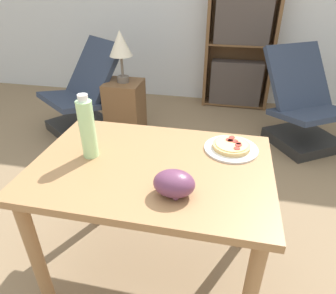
{
  "coord_description": "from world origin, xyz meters",
  "views": [
    {
      "loc": [
        0.2,
        -1.17,
        1.46
      ],
      "look_at": [
        -0.03,
        -0.06,
        0.79
      ],
      "focal_mm": 32.0,
      "sensor_mm": 36.0,
      "label": 1
    }
  ],
  "objects_px": {
    "pizza_on_plate": "(231,147)",
    "lounge_chair_near": "(83,104)",
    "drink_bottle": "(87,128)",
    "table_lamp": "(120,46)",
    "bookshelf": "(240,50)",
    "grape_bunch": "(174,183)",
    "side_table": "(125,109)",
    "lounge_chair_far": "(303,115)"
  },
  "relations": [
    {
      "from": "pizza_on_plate",
      "to": "grape_bunch",
      "type": "height_order",
      "value": "grape_bunch"
    },
    {
      "from": "drink_bottle",
      "to": "side_table",
      "type": "distance_m",
      "value": 1.7
    },
    {
      "from": "drink_bottle",
      "to": "lounge_chair_near",
      "type": "bearing_deg",
      "value": 118.87
    },
    {
      "from": "side_table",
      "to": "table_lamp",
      "type": "height_order",
      "value": "table_lamp"
    },
    {
      "from": "grape_bunch",
      "to": "lounge_chair_near",
      "type": "bearing_deg",
      "value": 126.27
    },
    {
      "from": "pizza_on_plate",
      "to": "table_lamp",
      "type": "relative_size",
      "value": 0.54
    },
    {
      "from": "bookshelf",
      "to": "table_lamp",
      "type": "distance_m",
      "value": 1.5
    },
    {
      "from": "side_table",
      "to": "table_lamp",
      "type": "distance_m",
      "value": 0.61
    },
    {
      "from": "pizza_on_plate",
      "to": "lounge_chair_near",
      "type": "relative_size",
      "value": 0.26
    },
    {
      "from": "drink_bottle",
      "to": "bookshelf",
      "type": "xyz_separation_m",
      "value": [
        0.66,
        2.57,
        -0.19
      ]
    },
    {
      "from": "drink_bottle",
      "to": "lounge_chair_near",
      "type": "distance_m",
      "value": 1.87
    },
    {
      "from": "lounge_chair_far",
      "to": "table_lamp",
      "type": "relative_size",
      "value": 2.04
    },
    {
      "from": "drink_bottle",
      "to": "table_lamp",
      "type": "height_order",
      "value": "drink_bottle"
    },
    {
      "from": "grape_bunch",
      "to": "drink_bottle",
      "type": "bearing_deg",
      "value": 155.61
    },
    {
      "from": "table_lamp",
      "to": "grape_bunch",
      "type": "bearing_deg",
      "value": -64.58
    },
    {
      "from": "grape_bunch",
      "to": "lounge_chair_far",
      "type": "height_order",
      "value": "lounge_chair_far"
    },
    {
      "from": "table_lamp",
      "to": "drink_bottle",
      "type": "bearing_deg",
      "value": -75.47
    },
    {
      "from": "side_table",
      "to": "grape_bunch",
      "type": "bearing_deg",
      "value": -64.58
    },
    {
      "from": "grape_bunch",
      "to": "side_table",
      "type": "xyz_separation_m",
      "value": [
        -0.83,
        1.74,
        -0.5
      ]
    },
    {
      "from": "bookshelf",
      "to": "lounge_chair_far",
      "type": "bearing_deg",
      "value": -53.33
    },
    {
      "from": "drink_bottle",
      "to": "table_lamp",
      "type": "distance_m",
      "value": 1.6
    },
    {
      "from": "lounge_chair_near",
      "to": "table_lamp",
      "type": "xyz_separation_m",
      "value": [
        0.46,
        -0.01,
        0.6
      ]
    },
    {
      "from": "pizza_on_plate",
      "to": "table_lamp",
      "type": "xyz_separation_m",
      "value": [
        -1.03,
        1.36,
        0.14
      ]
    },
    {
      "from": "grape_bunch",
      "to": "drink_bottle",
      "type": "xyz_separation_m",
      "value": [
        -0.43,
        0.19,
        0.09
      ]
    },
    {
      "from": "pizza_on_plate",
      "to": "table_lamp",
      "type": "bearing_deg",
      "value": 127.13
    },
    {
      "from": "lounge_chair_far",
      "to": "bookshelf",
      "type": "bearing_deg",
      "value": 94.45
    },
    {
      "from": "drink_bottle",
      "to": "table_lamp",
      "type": "xyz_separation_m",
      "value": [
        -0.4,
        1.54,
        0.02
      ]
    },
    {
      "from": "drink_bottle",
      "to": "lounge_chair_far",
      "type": "relative_size",
      "value": 0.31
    },
    {
      "from": "side_table",
      "to": "table_lamp",
      "type": "xyz_separation_m",
      "value": [
        -0.0,
        0.0,
        0.61
      ]
    },
    {
      "from": "pizza_on_plate",
      "to": "lounge_chair_near",
      "type": "height_order",
      "value": "lounge_chair_near"
    },
    {
      "from": "lounge_chair_near",
      "to": "table_lamp",
      "type": "height_order",
      "value": "table_lamp"
    },
    {
      "from": "grape_bunch",
      "to": "bookshelf",
      "type": "bearing_deg",
      "value": 85.06
    },
    {
      "from": "lounge_chair_far",
      "to": "side_table",
      "type": "distance_m",
      "value": 1.71
    },
    {
      "from": "drink_bottle",
      "to": "side_table",
      "type": "height_order",
      "value": "drink_bottle"
    },
    {
      "from": "lounge_chair_near",
      "to": "lounge_chair_far",
      "type": "height_order",
      "value": "same"
    },
    {
      "from": "grape_bunch",
      "to": "lounge_chair_far",
      "type": "xyz_separation_m",
      "value": [
        0.87,
        1.91,
        -0.49
      ]
    },
    {
      "from": "lounge_chair_near",
      "to": "lounge_chair_far",
      "type": "distance_m",
      "value": 2.16
    },
    {
      "from": "lounge_chair_near",
      "to": "bookshelf",
      "type": "distance_m",
      "value": 1.87
    },
    {
      "from": "grape_bunch",
      "to": "table_lamp",
      "type": "distance_m",
      "value": 1.93
    },
    {
      "from": "table_lamp",
      "to": "lounge_chair_near",
      "type": "bearing_deg",
      "value": 178.41
    },
    {
      "from": "bookshelf",
      "to": "grape_bunch",
      "type": "bearing_deg",
      "value": -94.94
    },
    {
      "from": "lounge_chair_far",
      "to": "side_table",
      "type": "height_order",
      "value": "lounge_chair_far"
    }
  ]
}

